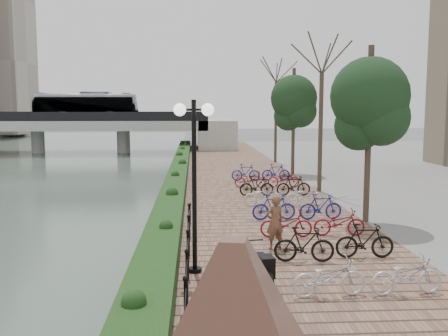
{
  "coord_description": "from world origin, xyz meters",
  "views": [
    {
      "loc": [
        1.59,
        -9.0,
        4.72
      ],
      "look_at": [
        2.96,
        13.78,
        2.0
      ],
      "focal_mm": 40.0,
      "sensor_mm": 36.0,
      "label": 1
    }
  ],
  "objects": [
    {
      "name": "pedestrian",
      "position": [
        4.0,
        5.59,
        1.32
      ],
      "size": [
        0.7,
        0.59,
        1.64
      ],
      "primitive_type": "imported",
      "rotation": [
        0.0,
        0.0,
        3.53
      ],
      "color": "brown",
      "rests_on": "promenade"
    },
    {
      "name": "street_trees",
      "position": [
        8.0,
        12.68,
        3.69
      ],
      "size": [
        3.2,
        37.12,
        6.8
      ],
      "color": "#362C20",
      "rests_on": "promenade"
    },
    {
      "name": "bicycle_parking",
      "position": [
        5.5,
        10.76,
        0.97
      ],
      "size": [
        2.4,
        19.89,
        1.0
      ],
      "color": "silver",
      "rests_on": "promenade"
    },
    {
      "name": "promenade",
      "position": [
        4.0,
        17.5,
        0.25
      ],
      "size": [
        8.0,
        75.0,
        0.5
      ],
      "primitive_type": "cube",
      "color": "brown",
      "rests_on": "ground"
    },
    {
      "name": "hedge",
      "position": [
        0.6,
        20.0,
        0.8
      ],
      "size": [
        1.1,
        56.0,
        0.6
      ],
      "primitive_type": "cube",
      "color": "#173513",
      "rests_on": "promenade"
    },
    {
      "name": "chain_fence",
      "position": [
        1.4,
        2.0,
        0.85
      ],
      "size": [
        0.1,
        14.1,
        0.7
      ],
      "color": "black",
      "rests_on": "promenade"
    },
    {
      "name": "bridge",
      "position": [
        -13.93,
        45.0,
        3.37
      ],
      "size": [
        36.0,
        10.77,
        6.5
      ],
      "color": "#9C9B97",
      "rests_on": "ground"
    },
    {
      "name": "lamppost",
      "position": [
        1.59,
        3.6,
        3.74
      ],
      "size": [
        1.02,
        0.32,
        4.44
      ],
      "color": "black",
      "rests_on": "promenade"
    },
    {
      "name": "motorcycle",
      "position": [
        3.16,
        2.42,
        1.0
      ],
      "size": [
        0.72,
        1.65,
        0.99
      ],
      "primitive_type": null,
      "rotation": [
        0.0,
        0.0,
        0.14
      ],
      "color": "black",
      "rests_on": "promenade"
    }
  ]
}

